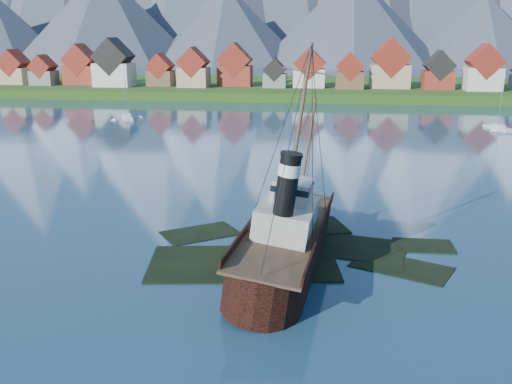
# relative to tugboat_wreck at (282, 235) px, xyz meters

# --- Properties ---
(ground) EXTENTS (1400.00, 1400.00, 0.00)m
(ground) POSITION_rel_tugboat_wreck_xyz_m (-0.68, 1.15, -2.78)
(ground) COLOR #1C3A50
(ground) RESTS_ON ground
(shoal) EXTENTS (31.71, 21.24, 1.14)m
(shoal) POSITION_rel_tugboat_wreck_xyz_m (1.10, 3.30, -3.13)
(shoal) COLOR black
(shoal) RESTS_ON ground
(shore_bank) EXTENTS (600.00, 80.00, 3.20)m
(shore_bank) POSITION_rel_tugboat_wreck_xyz_m (-0.68, 171.15, -2.78)
(shore_bank) COLOR #264513
(shore_bank) RESTS_ON ground
(seawall) EXTENTS (600.00, 2.50, 2.00)m
(seawall) POSITION_rel_tugboat_wreck_xyz_m (-0.68, 133.15, -2.78)
(seawall) COLOR #3F3D38
(seawall) RESTS_ON ground
(town) EXTENTS (250.96, 16.69, 17.30)m
(town) POSITION_rel_tugboat_wreck_xyz_m (-33.80, 153.34, 6.20)
(town) COLOR maroon
(town) RESTS_ON ground
(tugboat_wreck) EXTENTS (6.46, 27.82, 22.05)m
(tugboat_wreck) POSITION_rel_tugboat_wreck_xyz_m (0.00, 0.00, 0.00)
(tugboat_wreck) COLOR black
(tugboat_wreck) RESTS_ON ground
(sailboat_c) EXTENTS (5.58, 8.58, 10.95)m
(sailboat_c) POSITION_rel_tugboat_wreck_xyz_m (-47.54, 91.01, -2.54)
(sailboat_c) COLOR silver
(sailboat_c) RESTS_ON ground
(sailboat_e) EXTENTS (5.03, 8.94, 10.12)m
(sailboat_e) POSITION_rel_tugboat_wreck_xyz_m (43.37, 85.53, -2.56)
(sailboat_e) COLOR silver
(sailboat_e) RESTS_ON ground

